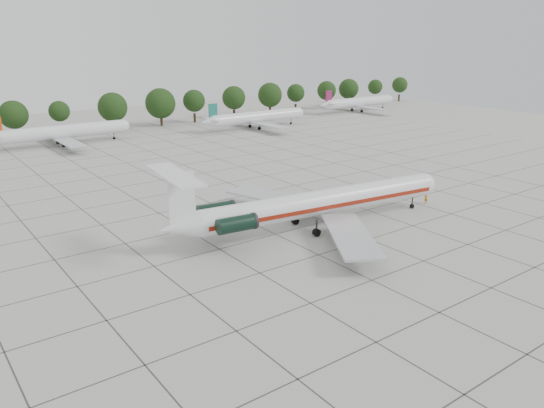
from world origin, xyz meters
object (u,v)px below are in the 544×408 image
object	(u,v)px
bg_airliner_c	(63,132)
bg_airliner_d	(257,117)
ground_crew	(426,198)
bg_airliner_e	(359,102)
main_airliner	(310,204)

from	to	relation	value
bg_airliner_c	bg_airliner_d	bearing A→B (deg)	-8.33
ground_crew	bg_airliner_e	bearing A→B (deg)	-137.27
ground_crew	bg_airliner_d	bearing A→B (deg)	-112.31
ground_crew	bg_airliner_c	bearing A→B (deg)	-76.27
bg_airliner_c	bg_airliner_d	size ratio (longest dim) A/B	1.00
bg_airliner_d	bg_airliner_e	xyz separation A→B (m)	(45.64, 7.87, 0.00)
main_airliner	ground_crew	xyz separation A→B (m)	(20.53, -1.78, -2.41)
bg_airliner_d	bg_airliner_e	world-z (taller)	same
bg_airliner_e	bg_airliner_d	bearing A→B (deg)	-170.22
main_airliner	bg_airliner_d	distance (m)	77.42
ground_crew	bg_airliner_e	distance (m)	99.80
bg_airliner_c	main_airliner	bearing A→B (deg)	-83.16
main_airliner	bg_airliner_c	bearing A→B (deg)	103.79
main_airliner	bg_airliner_e	bearing A→B (deg)	48.54
bg_airliner_c	bg_airliner_e	xyz separation A→B (m)	(93.26, 0.89, 0.00)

